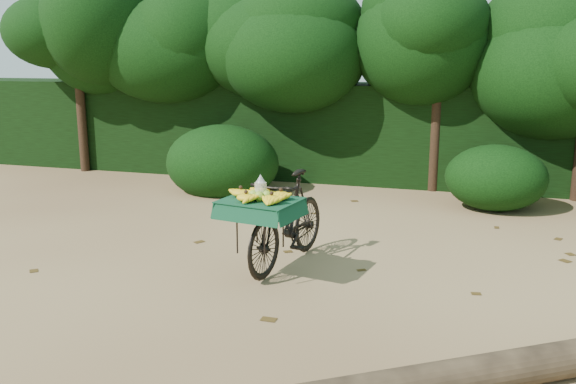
% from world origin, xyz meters
% --- Properties ---
extents(ground, '(80.00, 80.00, 0.00)m').
position_xyz_m(ground, '(0.00, 0.00, 0.00)').
color(ground, tan).
rests_on(ground, ground).
extents(vendor_bicycle, '(0.92, 1.86, 1.06)m').
position_xyz_m(vendor_bicycle, '(-0.79, 0.92, 0.54)').
color(vendor_bicycle, black).
rests_on(vendor_bicycle, ground).
extents(fallen_log, '(3.22, 2.31, 0.27)m').
position_xyz_m(fallen_log, '(1.43, -1.13, 0.13)').
color(fallen_log, brown).
rests_on(fallen_log, ground).
extents(hedge_backdrop, '(26.00, 1.80, 1.80)m').
position_xyz_m(hedge_backdrop, '(0.00, 6.30, 0.90)').
color(hedge_backdrop, black).
rests_on(hedge_backdrop, ground).
extents(tree_row, '(14.50, 2.00, 4.00)m').
position_xyz_m(tree_row, '(-0.65, 5.50, 2.00)').
color(tree_row, black).
rests_on(tree_row, ground).
extents(bush_clumps, '(8.80, 1.70, 0.90)m').
position_xyz_m(bush_clumps, '(0.50, 4.30, 0.45)').
color(bush_clumps, black).
rests_on(bush_clumps, ground).
extents(leaf_litter, '(7.00, 7.30, 0.01)m').
position_xyz_m(leaf_litter, '(0.00, 0.65, 0.01)').
color(leaf_litter, '#453212').
rests_on(leaf_litter, ground).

